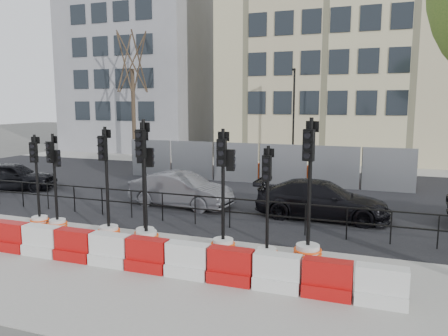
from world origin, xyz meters
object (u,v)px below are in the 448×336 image
at_px(traffic_signal_a, 39,209).
at_px(traffic_signal_d, 145,216).
at_px(car_c, 322,200).
at_px(traffic_signal_h, 308,233).
at_px(car_a, 12,176).

distance_m(traffic_signal_a, traffic_signal_d, 3.94).
bearing_deg(traffic_signal_a, traffic_signal_d, -18.45).
xyz_separation_m(traffic_signal_a, traffic_signal_d, (3.93, -0.11, 0.16)).
bearing_deg(car_c, traffic_signal_h, -176.45).
bearing_deg(traffic_signal_h, car_c, 106.32).
distance_m(car_a, car_c, 13.94).
height_order(traffic_signal_a, traffic_signal_h, traffic_signal_h).
height_order(traffic_signal_d, car_c, traffic_signal_d).
height_order(traffic_signal_a, traffic_signal_d, traffic_signal_d).
bearing_deg(car_a, traffic_signal_h, -129.61).
distance_m(traffic_signal_h, car_c, 4.33).
bearing_deg(traffic_signal_h, traffic_signal_a, -167.37).
height_order(traffic_signal_a, car_c, traffic_signal_a).
height_order(traffic_signal_d, traffic_signal_h, traffic_signal_h).
bearing_deg(traffic_signal_a, car_a, 124.97).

